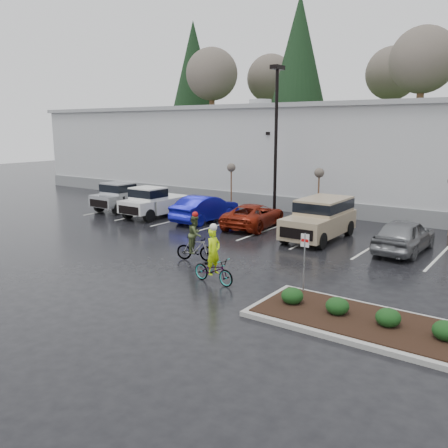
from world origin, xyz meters
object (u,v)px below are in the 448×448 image
Objects in this scene: car_blue at (205,208)px; suv_tan at (319,219)px; fire_lane_sign at (304,256)px; pickup_silver at (128,195)px; lamppost at (276,126)px; pickup_white at (158,201)px; sapling_west at (231,170)px; car_grey at (404,235)px; cyclist_olive at (195,243)px; cyclist_hivis at (214,265)px; sapling_mid at (319,176)px; car_red at (254,215)px.

suv_tan is at bearing 177.96° from car_blue.
fire_lane_sign reaches higher than pickup_silver.
pickup_silver is (-9.75, -3.23, -4.71)m from lamppost.
pickup_silver is at bearing 169.87° from pickup_white.
car_blue is (1.15, -4.44, -1.93)m from sapling_west.
cyclist_olive reaches higher than car_grey.
fire_lane_sign is 3.45m from cyclist_hivis.
cyclist_hivis is at bearing -148.12° from cyclist_olive.
sapling_west reaches higher than suv_tan.
lamppost reaches higher than suv_tan.
sapling_west is 1.49× the size of cyclist_olive.
fire_lane_sign reaches higher than suv_tan.
sapling_west is 0.62× the size of pickup_white.
sapling_mid is at bearing 21.80° from lamppost.
pickup_silver is 1.07× the size of car_blue.
pickup_white is 1.13× the size of car_grey.
cyclist_olive is at bearing 94.76° from car_red.
lamppost reaches higher than sapling_west.
cyclist_hivis is at bearing -32.94° from pickup_silver.
pickup_silver is 10.21m from car_red.
fire_lane_sign reaches higher than car_blue.
lamppost is at bearing -20.98° from car_grey.
pickup_white is at bearing 7.26° from car_blue.
lamppost reaches higher than sapling_mid.
suv_tan is 4.26m from car_grey.
lamppost is at bearing -158.20° from sapling_mid.
sapling_mid is 1.43× the size of cyclist_hivis.
sapling_mid is at bearing 28.72° from pickup_white.
cyclist_hivis reaches higher than cyclist_olive.
suv_tan is at bearing 111.03° from fire_lane_sign.
fire_lane_sign reaches higher than car_red.
suv_tan is at bearing -40.75° from cyclist_olive.
pickup_white is 15.30m from car_grey.
fire_lane_sign is at bearing -26.03° from pickup_silver.
car_red is at bearing -174.89° from car_blue.
sapling_mid is 5.08m from car_red.
suv_tan is at bearing 1.52° from car_grey.
lamppost is at bearing 25.34° from cyclist_hivis.
fire_lane_sign is 19.54m from pickup_silver.
car_blue is at bearing 177.33° from suv_tan.
cyclist_hivis is (8.49, -13.46, -2.03)m from sapling_west.
fire_lane_sign is (7.80, -11.80, -4.28)m from lamppost.
sapling_west is 6.44m from car_red.
cyclist_olive reaches higher than pickup_white.
suv_tan reaches higher than car_red.
sapling_west is at bearing 165.96° from lamppost.
car_blue is at bearing 44.64° from cyclist_hivis.
car_grey is at bearing 81.64° from fire_lane_sign.
cyclist_hivis is (-0.23, -8.67, -0.33)m from suv_tan.
sapling_mid reaches higher than car_blue.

